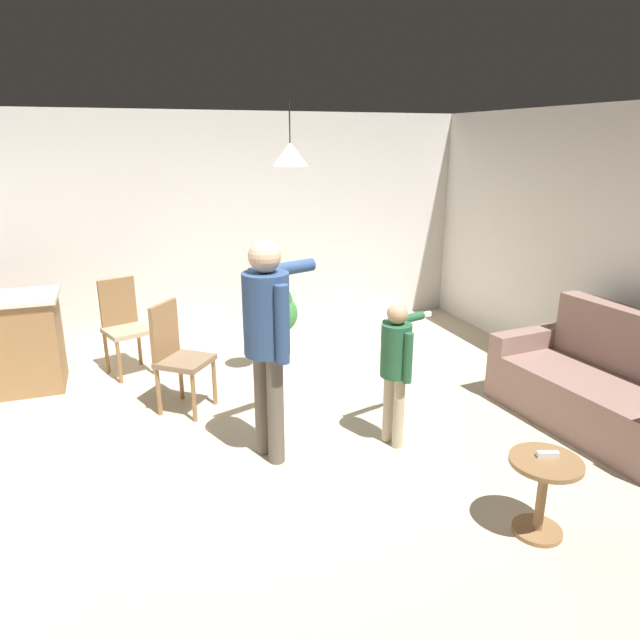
% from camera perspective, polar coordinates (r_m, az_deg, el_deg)
% --- Properties ---
extents(ground, '(7.68, 7.68, 0.00)m').
position_cam_1_polar(ground, '(4.73, -2.03, -12.63)').
color(ground, beige).
extents(wall_back, '(6.40, 0.10, 2.70)m').
position_cam_1_polar(wall_back, '(7.28, -9.85, 9.19)').
color(wall_back, silver).
rests_on(wall_back, ground).
extents(wall_right, '(0.10, 6.40, 2.70)m').
position_cam_1_polar(wall_right, '(5.98, 28.67, 5.52)').
color(wall_right, silver).
rests_on(wall_right, ground).
extents(couch_floral, '(1.01, 1.87, 1.00)m').
position_cam_1_polar(couch_floral, '(5.49, 26.22, -6.23)').
color(couch_floral, '#8C6B60').
rests_on(couch_floral, ground).
extents(side_table_by_couch, '(0.44, 0.44, 0.52)m').
position_cam_1_polar(side_table_by_couch, '(3.92, 21.26, -15.26)').
color(side_table_by_couch, olive).
rests_on(side_table_by_couch, ground).
extents(person_adult, '(0.74, 0.66, 1.71)m').
position_cam_1_polar(person_adult, '(4.20, -5.16, -0.78)').
color(person_adult, '#60564C').
rests_on(person_adult, ground).
extents(person_child, '(0.56, 0.45, 1.19)m').
position_cam_1_polar(person_child, '(4.52, 7.62, -3.84)').
color(person_child, tan).
rests_on(person_child, ground).
extents(dining_chair_by_counter, '(0.59, 0.59, 1.00)m').
position_cam_1_polar(dining_chair_by_counter, '(5.30, -14.00, -3.19)').
color(dining_chair_by_counter, olive).
rests_on(dining_chair_by_counter, ground).
extents(dining_chair_near_wall, '(0.54, 0.54, 1.00)m').
position_cam_1_polar(dining_chair_near_wall, '(6.32, -18.92, -0.26)').
color(dining_chair_near_wall, olive).
rests_on(dining_chair_near_wall, ground).
extents(potted_plant_corner, '(0.48, 0.48, 0.73)m').
position_cam_1_polar(potted_plant_corner, '(6.85, -4.21, 0.76)').
color(potted_plant_corner, brown).
rests_on(potted_plant_corner, ground).
extents(spare_remote_on_table, '(0.13, 0.08, 0.04)m').
position_cam_1_polar(spare_remote_on_table, '(3.85, 21.72, -12.30)').
color(spare_remote_on_table, white).
rests_on(spare_remote_on_table, side_table_by_couch).
extents(ceiling_light_pendant, '(0.32, 0.32, 0.55)m').
position_cam_1_polar(ceiling_light_pendant, '(5.21, -2.99, 16.15)').
color(ceiling_light_pendant, silver).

